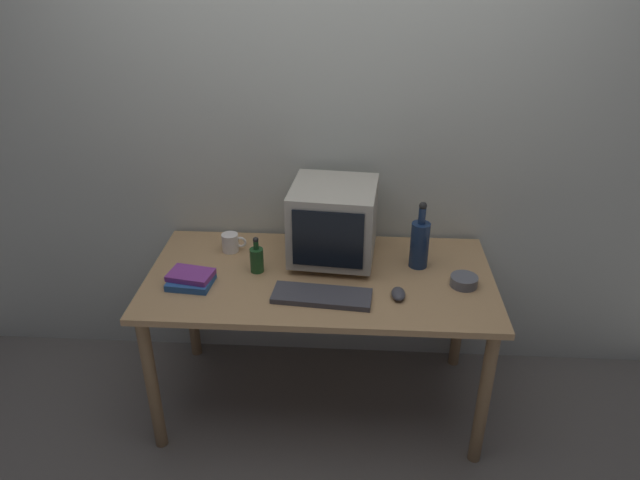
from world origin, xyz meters
name	(u,v)px	position (x,y,z in m)	size (l,w,h in m)	color
ground_plane	(320,399)	(0.00, 0.00, 0.00)	(6.00, 6.00, 0.00)	slate
back_wall	(326,137)	(0.00, 0.45, 1.25)	(4.00, 0.08, 2.50)	beige
desk	(320,291)	(0.00, 0.00, 0.66)	(1.57, 0.79, 0.75)	tan
crt_monitor	(333,222)	(0.05, 0.16, 0.94)	(0.41, 0.42, 0.37)	#B2AD9E
keyboard	(322,296)	(0.02, -0.19, 0.76)	(0.42, 0.15, 0.02)	#3F3F47
computer_mouse	(398,294)	(0.34, -0.16, 0.76)	(0.06, 0.10, 0.04)	#3F3F47
bottle_tall	(420,243)	(0.45, 0.11, 0.87)	(0.09, 0.09, 0.32)	navy
bottle_short	(257,259)	(-0.29, 0.02, 0.81)	(0.06, 0.06, 0.18)	#1E4C23
book_stack	(191,279)	(-0.56, -0.11, 0.77)	(0.21, 0.18, 0.06)	#28569E
mug	(231,243)	(-0.44, 0.20, 0.79)	(0.12, 0.08, 0.09)	white
cd_spindle	(464,281)	(0.64, -0.05, 0.77)	(0.12, 0.12, 0.04)	#595B66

